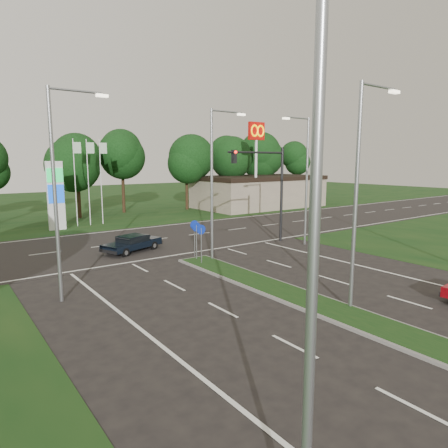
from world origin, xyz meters
TOP-DOWN VIEW (x-y plane):
  - verge_far at (0.00, 55.00)m, footprint 160.00×50.00m
  - cross_road at (0.00, 24.00)m, footprint 160.00×12.00m
  - median_kerb at (0.00, 4.00)m, footprint 2.00×26.00m
  - commercial_building at (22.00, 36.00)m, footprint 16.00×9.00m
  - streetlight_median_near at (1.00, 6.00)m, footprint 2.53×0.22m
  - streetlight_median_far at (1.00, 16.00)m, footprint 2.53×0.22m
  - streetlight_left_near at (-8.30, 0.00)m, footprint 2.53×0.22m
  - streetlight_left_far at (-8.30, 14.00)m, footprint 2.53×0.22m
  - streetlight_right_far at (8.80, 16.00)m, footprint 2.53×0.22m
  - traffic_signal at (7.19, 18.00)m, footprint 5.10×0.42m
  - median_signs at (0.00, 16.40)m, footprint 1.16×1.76m
  - gas_pylon at (-3.79, 33.05)m, footprint 5.80×1.26m
  - mcdonalds_sign at (18.00, 31.97)m, footprint 2.20×0.47m
  - treeline_far at (0.10, 39.93)m, footprint 6.00×6.00m
  - navy_sedan at (-2.14, 21.16)m, footprint 4.36×2.95m

SIDE VIEW (x-z plane):
  - verge_far at x=0.00m, z-range -0.01..0.01m
  - cross_road at x=0.00m, z-range -0.01..0.01m
  - median_kerb at x=0.00m, z-range 0.00..0.12m
  - navy_sedan at x=-2.14m, z-range 0.04..1.15m
  - median_signs at x=0.00m, z-range 0.52..2.90m
  - commercial_building at x=22.00m, z-range 0.00..4.00m
  - gas_pylon at x=-3.79m, z-range -0.80..7.20m
  - traffic_signal at x=7.19m, z-range 1.15..8.15m
  - streetlight_median_near at x=1.00m, z-range 0.58..9.58m
  - streetlight_median_far at x=1.00m, z-range 0.58..9.58m
  - streetlight_left_near at x=-8.30m, z-range 0.58..9.58m
  - streetlight_left_far at x=-8.30m, z-range 0.58..9.58m
  - streetlight_right_far at x=8.80m, z-range 0.58..9.58m
  - treeline_far at x=0.10m, z-range 1.88..11.78m
  - mcdonalds_sign at x=18.00m, z-range 2.79..13.19m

